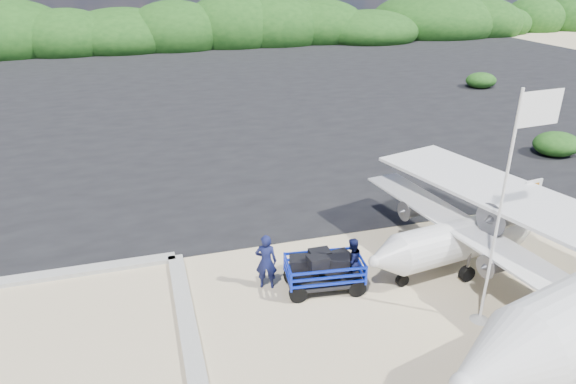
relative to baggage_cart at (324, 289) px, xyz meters
name	(u,v)px	position (x,y,z in m)	size (l,w,h in m)	color
ground	(351,324)	(0.16, -1.84, 0.00)	(160.00, 160.00, 0.00)	beige
asphalt_apron	(204,92)	(0.16, 28.16, 0.00)	(90.00, 50.00, 0.04)	#B2B2B2
lagoon	(16,351)	(-8.84, -0.34, 0.00)	(9.00, 7.00, 0.40)	#B2B2B2
vegetation_band	(176,47)	(0.16, 53.16, 0.00)	(124.00, 8.00, 4.40)	#B2B2B2
baggage_cart	(324,289)	(0.00, 0.00, 0.00)	(2.59, 1.48, 1.29)	#0D27C9
flagpole	(479,320)	(3.80, -2.72, 0.00)	(1.35, 0.56, 6.75)	white
crew_a	(266,261)	(-1.70, 0.64, 0.93)	(0.68, 0.45, 1.86)	#121744
crew_b	(351,261)	(0.98, 0.18, 0.77)	(0.75, 0.58, 1.54)	#121744
aircraft_large	(390,91)	(14.54, 24.25, 0.00)	(18.02, 18.02, 5.41)	#B2B2B2
aircraft_small	(77,89)	(-9.62, 31.90, 0.00)	(7.42, 7.42, 2.67)	#B2B2B2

